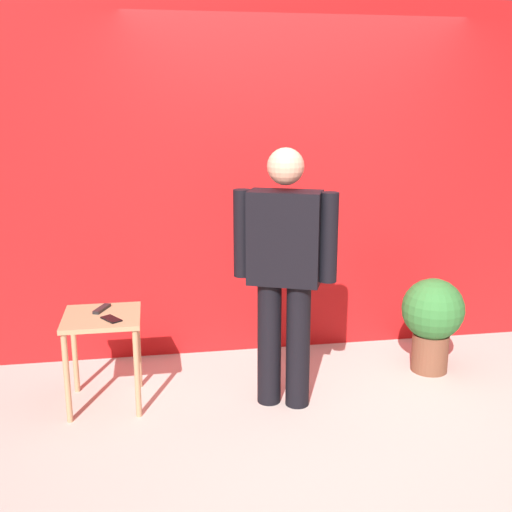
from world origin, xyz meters
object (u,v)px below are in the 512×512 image
at_px(standing_person, 285,266).
at_px(potted_plant, 432,317).
at_px(cell_phone, 111,319).
at_px(side_table, 103,331).
at_px(tv_remote, 102,309).

bearing_deg(standing_person, potted_plant, 15.04).
xyz_separation_m(cell_phone, potted_plant, (2.21, 0.23, -0.20)).
bearing_deg(cell_phone, standing_person, -38.56).
relative_size(side_table, tv_remote, 3.54).
distance_m(cell_phone, potted_plant, 2.23).
height_order(cell_phone, potted_plant, potted_plant).
distance_m(side_table, potted_plant, 2.28).
bearing_deg(standing_person, side_table, 170.90).
height_order(side_table, tv_remote, tv_remote).
bearing_deg(potted_plant, tv_remote, -179.18).
xyz_separation_m(side_table, tv_remote, (-0.00, 0.10, 0.12)).
xyz_separation_m(cell_phone, tv_remote, (-0.07, 0.19, 0.01)).
xyz_separation_m(standing_person, cell_phone, (-1.06, 0.08, -0.31)).
bearing_deg(cell_phone, tv_remote, 75.66).
distance_m(tv_remote, potted_plant, 2.29).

